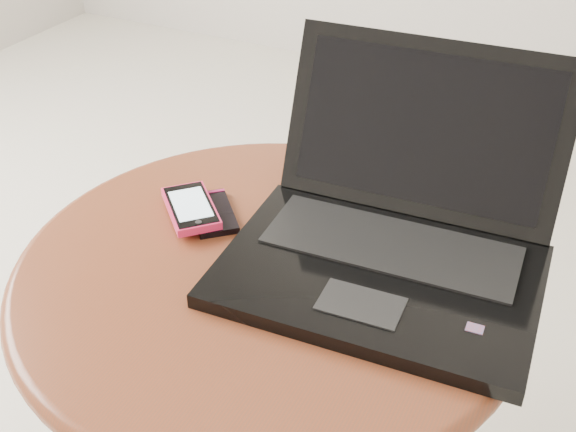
% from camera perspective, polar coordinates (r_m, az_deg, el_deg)
% --- Properties ---
extents(table, '(0.68, 0.68, 0.54)m').
position_cam_1_polar(table, '(1.03, -1.46, -8.80)').
color(table, brown).
rests_on(table, ground).
extents(laptop, '(0.41, 0.39, 0.25)m').
position_cam_1_polar(laptop, '(0.94, 8.27, -1.16)').
color(laptop, black).
rests_on(laptop, table).
extents(phone_black, '(0.11, 0.12, 0.01)m').
position_cam_1_polar(phone_black, '(1.04, -6.01, 0.25)').
color(phone_black, black).
rests_on(phone_black, table).
extents(phone_pink, '(0.13, 0.13, 0.01)m').
position_cam_1_polar(phone_pink, '(1.04, -7.72, 0.65)').
color(phone_pink, '#F7255C').
rests_on(phone_pink, phone_black).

